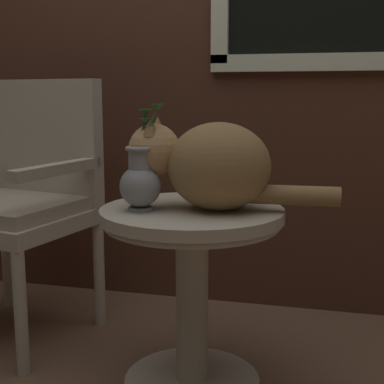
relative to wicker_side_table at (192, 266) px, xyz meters
The scene contains 5 objects.
back_wall 1.20m from the wicker_side_table, 98.00° to the left, with size 4.00×0.07×2.60m.
wicker_side_table is the anchor object (origin of this frame).
wicker_chair 0.82m from the wicker_side_table, 159.52° to the left, with size 0.63×0.59×0.99m.
cat 0.33m from the wicker_side_table, ahead, with size 0.63×0.28×0.28m.
pewter_vase_with_ivy 0.32m from the wicker_side_table, 152.73° to the right, with size 0.14×0.12×0.31m.
Camera 1 is at (0.52, -1.49, 0.93)m, focal length 51.60 mm.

